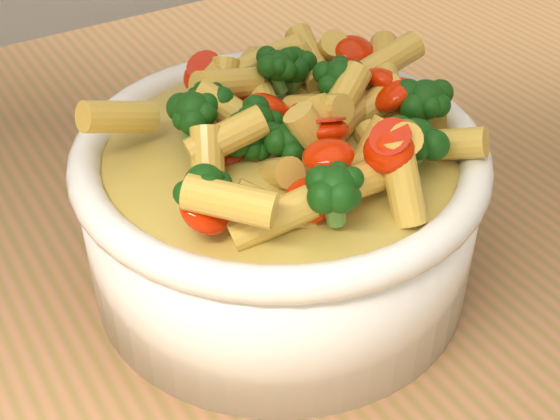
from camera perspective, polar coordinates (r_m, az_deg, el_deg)
table at (r=0.64m, az=-5.58°, el=-9.79°), size 1.20×0.80×0.90m
serving_bowl at (r=0.51m, az=-0.00°, el=0.12°), size 0.26×0.26×0.11m
pasta_salad at (r=0.47m, az=-0.00°, el=6.84°), size 0.20×0.20×0.05m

